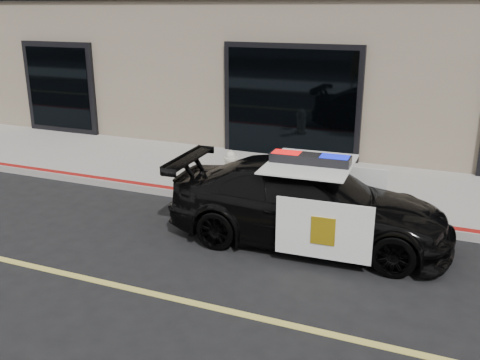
% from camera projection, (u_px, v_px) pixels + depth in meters
% --- Properties ---
extents(ground, '(120.00, 120.00, 0.00)m').
position_uv_depth(ground, '(199.00, 305.00, 6.93)').
color(ground, black).
rests_on(ground, ground).
extents(sidewalk_n, '(60.00, 3.50, 0.15)m').
position_uv_depth(sidewalk_n, '(309.00, 182.00, 11.51)').
color(sidewalk_n, gray).
rests_on(sidewalk_n, ground).
extents(police_car, '(2.32, 4.71, 1.48)m').
position_uv_depth(police_car, '(308.00, 203.00, 8.61)').
color(police_car, black).
rests_on(police_car, ground).
extents(fire_hydrant, '(0.33, 0.46, 0.73)m').
position_uv_depth(fire_hydrant, '(230.00, 169.00, 11.06)').
color(fire_hydrant, beige).
rests_on(fire_hydrant, sidewalk_n).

